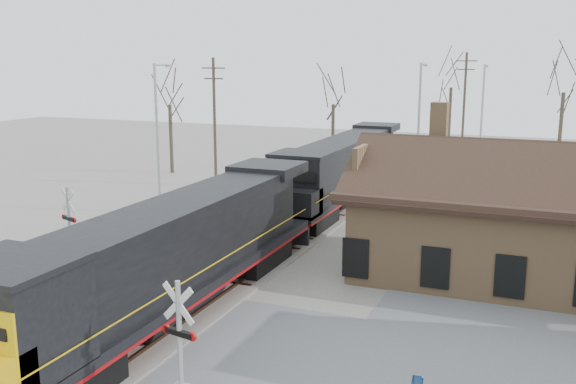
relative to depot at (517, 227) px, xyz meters
name	(u,v)px	position (x,y,z in m)	size (l,w,h in m)	color
ground	(149,336)	(-11.99, -12.00, -2.41)	(140.00, 140.00, 0.00)	gray
road	(149,336)	(-11.99, -12.00, -2.39)	(60.00, 9.00, 0.03)	slate
track_main	(298,233)	(-11.99, 3.00, -2.34)	(3.40, 90.00, 0.24)	gray
track_siding	(229,226)	(-16.49, 3.00, -2.34)	(3.40, 90.00, 0.24)	gray
depot	(517,227)	(0.00, 0.00, 0.00)	(15.20, 9.31, 7.90)	#9E7852
locomotive_lead	(162,262)	(-11.99, -10.91, 0.10)	(3.21, 21.48, 4.77)	black
locomotive_trailing	(340,170)	(-11.99, 10.84, 0.10)	(3.21, 21.48, 4.52)	black
crossbuck_near	(180,359)	(-7.77, -16.54, -0.45)	(1.19, 0.33, 4.20)	#A5A8AD
crossbuck_far	(70,235)	(-19.11, -7.71, -0.42)	(1.16, 0.50, 4.25)	#A5A8AD
streetlight_a	(158,131)	(-22.34, 4.67, 2.98)	(0.25, 2.04, 9.69)	#A5A8AD
streetlight_b	(419,128)	(-7.14, 13.01, 2.99)	(0.25, 2.04, 9.72)	#A5A8AD
streetlight_c	(482,115)	(-4.32, 25.82, 2.90)	(0.25, 2.04, 9.54)	#A5A8AD
utility_pole_a	(215,120)	(-23.39, 14.11, 2.85)	(2.00, 0.24, 10.06)	#382D23
utility_pole_b	(464,106)	(-6.77, 33.51, 3.11)	(2.00, 0.24, 10.58)	#382D23
tree_a	(169,94)	(-29.92, 17.97, 4.59)	(4.01, 4.01, 9.83)	#382D23
tree_b	(333,94)	(-17.31, 25.35, 4.48)	(3.95, 3.95, 9.68)	#382D23
tree_c	(452,76)	(-8.73, 38.06, 5.82)	(4.72, 4.72, 11.55)	#382D23
tree_d	(565,78)	(1.90, 29.66, 5.93)	(4.78, 4.78, 11.70)	#382D23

